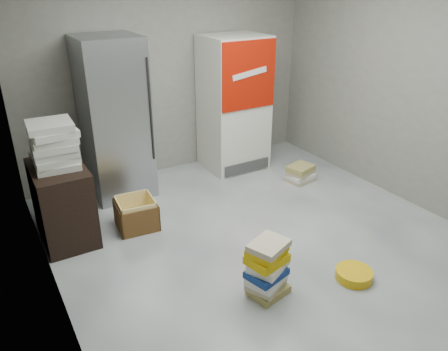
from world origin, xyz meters
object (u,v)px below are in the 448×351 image
steel_fridge (115,119)px  cardboard_box (136,215)px  coke_cooler (234,104)px  wood_shelf (63,203)px  phonebook_stack_main (267,268)px

steel_fridge → cardboard_box: bearing=-98.6°
steel_fridge → coke_cooler: bearing=-0.2°
wood_shelf → cardboard_box: 0.76m
coke_cooler → steel_fridge: bearing=179.8°
coke_cooler → phonebook_stack_main: coke_cooler is taller
steel_fridge → cardboard_box: (-0.14, -0.91, -0.81)m
steel_fridge → phonebook_stack_main: (0.43, -2.52, -0.69)m
steel_fridge → wood_shelf: size_ratio=2.37×
phonebook_stack_main → cardboard_box: phonebook_stack_main is taller
wood_shelf → steel_fridge: bearing=41.3°
phonebook_stack_main → coke_cooler: bearing=46.5°
wood_shelf → phonebook_stack_main: bearing=-54.7°
wood_shelf → cardboard_box: wood_shelf is taller
cardboard_box → wood_shelf: bearing=170.9°
steel_fridge → cardboard_box: size_ratio=4.26×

